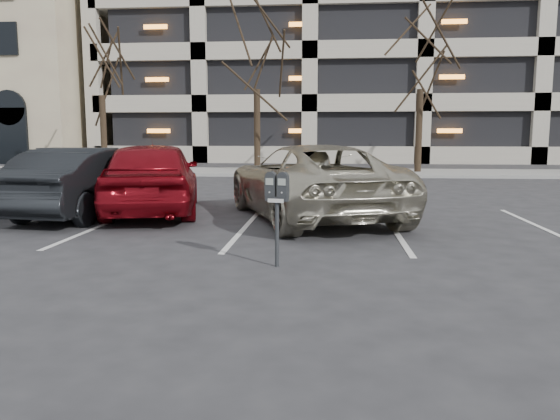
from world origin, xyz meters
name	(u,v)px	position (x,y,z in m)	size (l,w,h in m)	color
ground	(316,252)	(0.00, 0.00, 0.00)	(140.00, 140.00, 0.00)	#28282B
sidewalk	(325,172)	(0.00, 16.00, 0.06)	(80.00, 4.00, 0.12)	gray
stall_lines	(247,225)	(-1.40, 2.30, 0.01)	(16.90, 5.20, 0.00)	silver
parking_garage	(496,28)	(12.00, 33.84, 9.26)	(52.00, 20.00, 19.00)	black
tree_a	(100,47)	(-10.00, 16.00, 5.53)	(3.37, 3.37, 7.66)	black
tree_b	(257,36)	(-3.00, 16.00, 5.89)	(3.59, 3.59, 8.15)	black
tree_c	(422,36)	(4.00, 16.00, 5.82)	(3.54, 3.54, 8.05)	black
parking_meter	(277,196)	(-0.50, -0.93, 0.96)	(0.34, 0.19, 1.25)	black
suv_silver	(311,181)	(-0.19, 3.35, 0.77)	(4.36, 6.11, 1.55)	#B7B19C
car_red	(153,177)	(-3.71, 3.69, 0.82)	(1.94, 4.82, 1.64)	maroon
car_dark	(89,182)	(-4.98, 3.27, 0.74)	(1.56, 4.48, 1.47)	black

